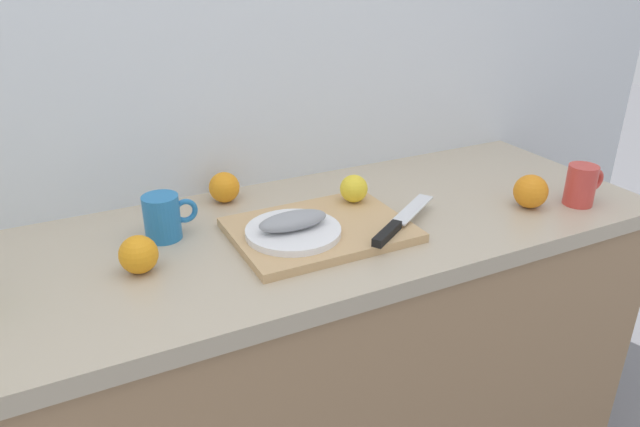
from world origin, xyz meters
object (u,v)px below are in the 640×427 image
at_px(fish_fillet, 293,221).
at_px(coffee_mug_0, 163,217).
at_px(white_plate, 293,231).
at_px(lemon_0, 354,189).
at_px(cutting_board, 320,230).
at_px(coffee_mug_1, 582,185).
at_px(chef_knife, 397,224).
at_px(orange_0, 139,254).

relative_size(fish_fillet, coffee_mug_0, 1.31).
height_order(white_plate, lemon_0, lemon_0).
relative_size(cutting_board, coffee_mug_1, 3.45).
relative_size(fish_fillet, chef_knife, 0.60).
bearing_deg(cutting_board, lemon_0, 32.30).
relative_size(cutting_board, fish_fillet, 2.48).
distance_m(chef_knife, coffee_mug_1, 0.51).
distance_m(cutting_board, coffee_mug_1, 0.66).
xyz_separation_m(cutting_board, white_plate, (-0.07, -0.01, 0.02)).
relative_size(chef_knife, coffee_mug_1, 2.31).
bearing_deg(chef_knife, white_plate, 128.09).
height_order(cutting_board, chef_knife, chef_knife).
height_order(coffee_mug_0, orange_0, coffee_mug_0).
xyz_separation_m(lemon_0, coffee_mug_0, (-0.44, 0.05, -0.00)).
distance_m(fish_fillet, coffee_mug_1, 0.73).
relative_size(coffee_mug_0, orange_0, 1.55).
relative_size(cutting_board, coffee_mug_0, 3.24).
xyz_separation_m(white_plate, chef_knife, (0.22, -0.07, 0.00)).
height_order(chef_knife, coffee_mug_1, coffee_mug_1).
distance_m(coffee_mug_0, orange_0, 0.15).
bearing_deg(coffee_mug_0, orange_0, -122.36).
bearing_deg(orange_0, coffee_mug_0, 57.64).
bearing_deg(cutting_board, coffee_mug_1, -12.17).
xyz_separation_m(chef_knife, coffee_mug_1, (0.50, -0.06, 0.02)).
distance_m(chef_knife, orange_0, 0.54).
bearing_deg(coffee_mug_0, cutting_board, -23.53).
bearing_deg(chef_knife, cutting_board, 116.43).
xyz_separation_m(cutting_board, coffee_mug_1, (0.65, -0.14, 0.04)).
height_order(cutting_board, fish_fillet, fish_fillet).
xyz_separation_m(fish_fillet, coffee_mug_0, (-0.24, 0.15, -0.00)).
height_order(cutting_board, lemon_0, lemon_0).
bearing_deg(white_plate, lemon_0, 25.42).
distance_m(white_plate, chef_knife, 0.23).
xyz_separation_m(fish_fillet, orange_0, (-0.32, 0.02, -0.01)).
xyz_separation_m(coffee_mug_1, orange_0, (-1.04, 0.15, -0.01)).
distance_m(cutting_board, orange_0, 0.39).
bearing_deg(coffee_mug_0, fish_fillet, -31.60).
distance_m(lemon_0, orange_0, 0.53).
height_order(white_plate, coffee_mug_1, coffee_mug_1).
bearing_deg(lemon_0, coffee_mug_0, 173.42).
xyz_separation_m(white_plate, coffee_mug_0, (-0.24, 0.15, 0.02)).
height_order(lemon_0, coffee_mug_1, coffee_mug_1).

